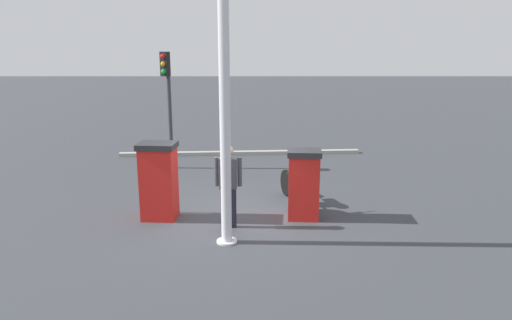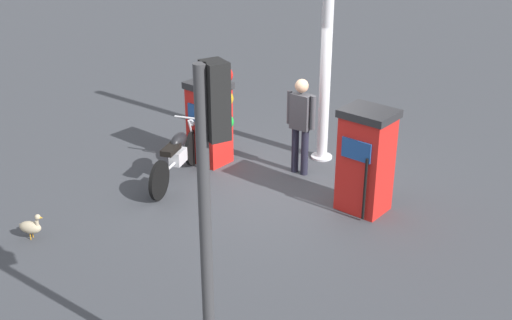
{
  "view_description": "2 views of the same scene",
  "coord_description": "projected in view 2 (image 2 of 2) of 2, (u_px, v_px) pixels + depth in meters",
  "views": [
    {
      "loc": [
        -9.73,
        -0.52,
        3.61
      ],
      "look_at": [
        1.38,
        -0.54,
        0.99
      ],
      "focal_mm": 32.46,
      "sensor_mm": 36.0,
      "label": 1
    },
    {
      "loc": [
        8.71,
        5.71,
        5.22
      ],
      "look_at": [
        1.11,
        0.28,
        0.94
      ],
      "focal_mm": 46.91,
      "sensor_mm": 36.0,
      "label": 2
    }
  ],
  "objects": [
    {
      "name": "roadside_traffic_light",
      "position": [
        211.0,
        181.0,
        6.19
      ],
      "size": [
        0.4,
        0.3,
        3.6
      ],
      "color": "#38383A",
      "rests_on": "ground"
    },
    {
      "name": "fuel_pump_far",
      "position": [
        366.0,
        160.0,
        10.46
      ],
      "size": [
        0.74,
        0.84,
        1.7
      ],
      "color": "red",
      "rests_on": "ground"
    },
    {
      "name": "wandering_duck",
      "position": [
        31.0,
        227.0,
        9.89
      ],
      "size": [
        0.29,
        0.41,
        0.43
      ],
      "color": "tan",
      "rests_on": "ground"
    },
    {
      "name": "motorcycle_near_pump",
      "position": [
        177.0,
        155.0,
        11.58
      ],
      "size": [
        2.03,
        0.8,
        0.97
      ],
      "color": "black",
      "rests_on": "ground"
    },
    {
      "name": "fuel_pump_near",
      "position": [
        209.0,
        122.0,
        12.16
      ],
      "size": [
        0.7,
        0.77,
        1.54
      ],
      "color": "red",
      "rests_on": "ground"
    },
    {
      "name": "canopy_support_pole",
      "position": [
        327.0,
        41.0,
        11.7
      ],
      "size": [
        0.4,
        0.4,
        4.63
      ],
      "color": "silver",
      "rests_on": "ground"
    },
    {
      "name": "ground_plane",
      "position": [
        280.0,
        184.0,
        11.64
      ],
      "size": [
        120.0,
        120.0,
        0.0
      ],
      "primitive_type": "plane",
      "color": "#383A3F"
    },
    {
      "name": "attendant_person",
      "position": [
        301.0,
        120.0,
        11.62
      ],
      "size": [
        0.24,
        0.57,
        1.76
      ],
      "color": "#1E1E2D",
      "rests_on": "ground"
    }
  ]
}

